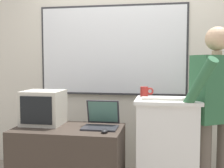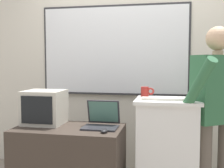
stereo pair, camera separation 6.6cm
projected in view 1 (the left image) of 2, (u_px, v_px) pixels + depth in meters
back_wall at (129, 52)px, 3.52m from camera, size 6.40×0.17×2.94m
lectern_podium at (167, 152)px, 2.62m from camera, size 0.58×0.48×1.01m
side_desk at (69, 164)px, 2.72m from camera, size 1.03×0.57×0.72m
person_presenter at (216, 104)px, 2.53m from camera, size 0.59×0.71×1.66m
laptop at (102, 120)px, 2.71m from camera, size 0.33×0.31×0.25m
wireless_keyboard at (165, 99)px, 2.53m from camera, size 0.42×0.11×0.02m
computer_mouse_by_laptop at (105, 131)px, 2.48m from camera, size 0.06×0.10×0.03m
crt_monitor at (43, 107)px, 2.82m from camera, size 0.39×0.35×0.34m
coffee_mug at (145, 91)px, 2.79m from camera, size 0.13×0.08×0.10m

